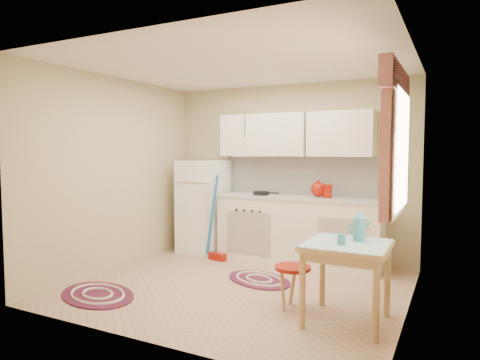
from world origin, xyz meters
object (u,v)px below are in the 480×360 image
fridge (203,206)px  stool (293,287)px  table (346,283)px  base_cabinets (299,231)px

fridge → stool: 2.63m
fridge → table: 3.11m
table → fridge: bearing=146.4°
fridge → stool: fridge is taller
fridge → stool: size_ratio=3.33×
base_cabinets → table: base_cabinets is taller
fridge → base_cabinets: bearing=1.9°
table → stool: 0.58m
table → stool: (-0.55, 0.11, -0.15)m
fridge → table: fridge is taller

